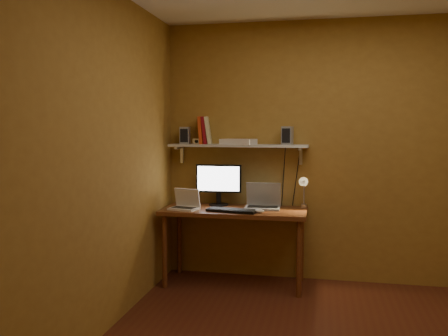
% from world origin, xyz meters
% --- Properties ---
extents(room, '(3.44, 3.24, 2.64)m').
position_xyz_m(room, '(0.00, 0.00, 1.30)').
color(room, '#512415').
rests_on(room, ground).
extents(desk, '(1.40, 0.60, 0.75)m').
position_xyz_m(desk, '(-0.95, 1.28, 0.66)').
color(desk, brown).
rests_on(desk, ground).
extents(wall_shelf, '(1.40, 0.25, 0.21)m').
position_xyz_m(wall_shelf, '(-0.95, 1.47, 1.36)').
color(wall_shelf, silver).
rests_on(wall_shelf, room).
extents(monitor, '(0.46, 0.21, 0.42)m').
position_xyz_m(monitor, '(-1.15, 1.46, 0.99)').
color(monitor, black).
rests_on(monitor, desk).
extents(laptop, '(0.34, 0.25, 0.25)m').
position_xyz_m(laptop, '(-0.68, 1.39, 0.82)').
color(laptop, gray).
rests_on(laptop, desk).
extents(netbook, '(0.30, 0.25, 0.20)m').
position_xyz_m(netbook, '(-1.42, 1.17, 0.81)').
color(netbook, white).
rests_on(netbook, desk).
extents(keyboard, '(0.50, 0.24, 0.03)m').
position_xyz_m(keyboard, '(-0.95, 1.13, 0.76)').
color(keyboard, black).
rests_on(keyboard, desk).
extents(mouse, '(0.10, 0.07, 0.03)m').
position_xyz_m(mouse, '(-0.69, 1.12, 0.77)').
color(mouse, white).
rests_on(mouse, desk).
extents(desk_lamp, '(0.09, 0.23, 0.38)m').
position_xyz_m(desk_lamp, '(-0.29, 1.41, 0.96)').
color(desk_lamp, silver).
rests_on(desk_lamp, desk).
extents(speaker_left, '(0.11, 0.11, 0.17)m').
position_xyz_m(speaker_left, '(-1.51, 1.48, 1.46)').
color(speaker_left, gray).
rests_on(speaker_left, wall_shelf).
extents(speaker_right, '(0.12, 0.12, 0.18)m').
position_xyz_m(speaker_right, '(-0.46, 1.48, 1.46)').
color(speaker_right, gray).
rests_on(speaker_right, wall_shelf).
extents(books, '(0.17, 0.20, 0.28)m').
position_xyz_m(books, '(-1.30, 1.49, 1.51)').
color(books, red).
rests_on(books, wall_shelf).
extents(shelf_camera, '(0.10, 0.05, 0.06)m').
position_xyz_m(shelf_camera, '(-1.36, 1.42, 1.40)').
color(shelf_camera, silver).
rests_on(shelf_camera, wall_shelf).
extents(router, '(0.37, 0.29, 0.05)m').
position_xyz_m(router, '(-0.95, 1.47, 1.40)').
color(router, white).
rests_on(router, wall_shelf).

